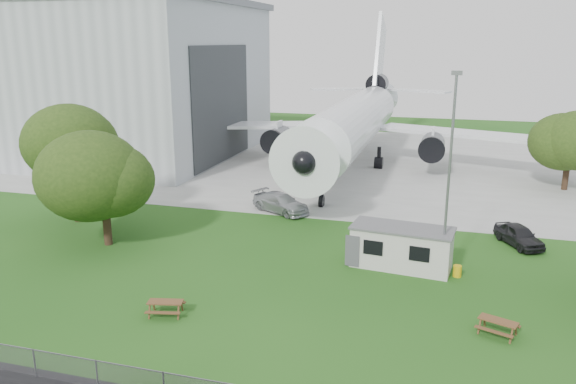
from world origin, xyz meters
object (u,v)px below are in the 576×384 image
(picnic_east, at_px, (497,334))
(picnic_west, at_px, (166,315))
(hangar, at_px, (77,76))
(airliner, at_px, (356,119))
(site_cabin, at_px, (402,247))

(picnic_east, bearing_deg, picnic_west, -149.80)
(hangar, height_order, picnic_west, hangar)
(airliner, bearing_deg, picnic_east, -70.37)
(site_cabin, distance_m, picnic_east, 9.03)
(site_cabin, relative_size, picnic_east, 3.82)
(picnic_west, bearing_deg, hangar, 117.30)
(hangar, bearing_deg, airliner, -0.22)
(site_cabin, bearing_deg, picnic_east, -54.28)
(hangar, height_order, picnic_east, hangar)
(airliner, xyz_separation_m, picnic_east, (12.93, -36.25, -5.27))
(site_cabin, bearing_deg, picnic_west, -138.50)
(hangar, relative_size, picnic_west, 23.89)
(airliner, distance_m, picnic_east, 38.84)
(airliner, bearing_deg, site_cabin, -75.10)
(picnic_west, bearing_deg, picnic_east, -3.62)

